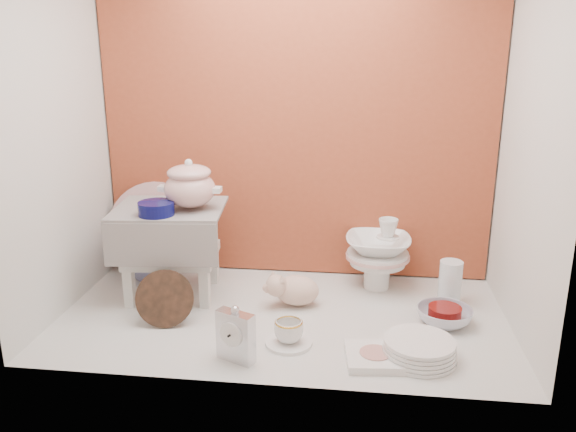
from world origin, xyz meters
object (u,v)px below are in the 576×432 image
Objects in this scene: plush_pig at (297,290)px; dinner_plate_stack at (419,349)px; blue_white_vase at (150,255)px; soup_tureen at (190,184)px; porcelain_tower at (378,253)px; mantel_clock at (236,334)px; step_stool at (172,251)px; floral_platter at (156,228)px; gold_rim_teacup at (289,331)px; crystal_bowl at (444,316)px.

dinner_plate_stack is at bearing -39.03° from plush_pig.
blue_white_vase reaches higher than plush_pig.
soup_tureen is at bearing 174.84° from plush_pig.
soup_tureen is 1.12m from dinner_plate_stack.
porcelain_tower is (-0.13, 0.61, 0.13)m from dinner_plate_stack.
step_stool is at bearing 151.73° from mantel_clock.
floral_platter is at bearing 116.06° from step_stool.
step_stool is 0.31m from floral_platter.
plush_pig is 0.33m from gold_rim_teacup.
plush_pig reaches higher than dinner_plate_stack.
soup_tureen is (0.10, -0.01, 0.31)m from step_stool.
blue_white_vase is 0.91m from gold_rim_teacup.
soup_tureen reaches higher than porcelain_tower.
plush_pig reaches higher than gold_rim_teacup.
dinner_plate_stack is at bearing -77.68° from porcelain_tower.
dinner_plate_stack is 0.31m from crystal_bowl.
floral_platter reaches higher than plush_pig.
blue_white_vase is 1.15× the size of mantel_clock.
floral_platter is at bearing 133.55° from soup_tureen.
crystal_bowl is at bearing -13.23° from step_stool.
soup_tureen is at bearing 141.03° from gold_rim_teacup.
step_stool reaches higher than dinner_plate_stack.
blue_white_vase is 0.88× the size of dinner_plate_stack.
crystal_bowl is (0.12, 0.28, -0.00)m from dinner_plate_stack.
plush_pig is 0.72× the size of porcelain_tower.
porcelain_tower is at bearing 59.58° from gold_rim_teacup.
dinner_plate_stack is at bearing -113.88° from crystal_bowl.
soup_tureen is at bearing 144.75° from mantel_clock.
floral_platter is 1.34× the size of porcelain_tower.
dinner_plate_stack is (0.93, -0.42, -0.47)m from soup_tureen.
gold_rim_teacup is at bearing -41.89° from floral_platter.
porcelain_tower is at bearing 79.12° from mantel_clock.
step_stool is 1.17m from crystal_bowl.
porcelain_tower reaches higher than blue_white_vase.
gold_rim_teacup is at bearing 62.89° from mantel_clock.
gold_rim_teacup reaches higher than crystal_bowl.
mantel_clock is at bearing -109.54° from plush_pig.
gold_rim_teacup is (0.17, 0.13, -0.05)m from mantel_clock.
floral_platter reaches higher than gold_rim_teacup.
mantel_clock is (0.55, -0.68, -0.01)m from blue_white_vase.
soup_tureen is 0.71m from mantel_clock.
plush_pig is 1.11× the size of crystal_bowl.
porcelain_tower reaches higher than plush_pig.
floral_platter reaches higher than dinner_plate_stack.
dinner_plate_stack is at bearing -26.37° from blue_white_vase.
floral_platter is 0.98m from gold_rim_teacup.
soup_tureen is at bearing -46.45° from floral_platter.
crystal_bowl is at bearing 50.61° from mantel_clock.
mantel_clock is (0.55, -0.78, -0.12)m from floral_platter.
blue_white_vase is at bearing 146.84° from soup_tureen.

